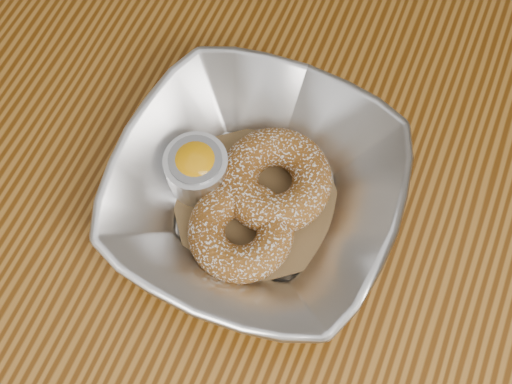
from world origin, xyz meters
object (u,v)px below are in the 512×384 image
at_px(donut_back, 275,180).
at_px(donut_front, 241,231).
at_px(serving_bowl, 256,192).
at_px(table, 300,230).
at_px(ramekin, 197,168).

bearing_deg(donut_back, donut_front, -99.38).
bearing_deg(donut_front, serving_bowl, 92.48).
relative_size(table, ramekin, 21.62).
xyz_separation_m(donut_back, ramekin, (-0.07, -0.02, 0.00)).
xyz_separation_m(serving_bowl, ramekin, (-0.06, -0.00, 0.00)).
height_order(table, serving_bowl, serving_bowl).
distance_m(table, serving_bowl, 0.14).
relative_size(table, donut_back, 12.12).
bearing_deg(ramekin, serving_bowl, 0.28).
height_order(table, donut_back, donut_back).
distance_m(table, donut_back, 0.13).
bearing_deg(ramekin, donut_front, -32.21).
relative_size(table, donut_front, 13.29).
height_order(serving_bowl, donut_front, serving_bowl).
bearing_deg(ramekin, donut_back, 15.48).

